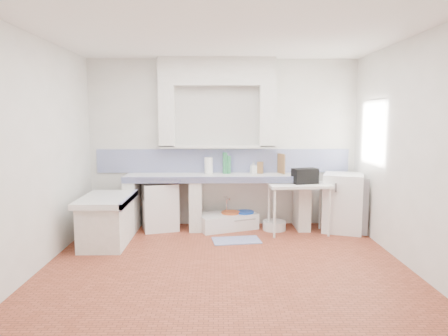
{
  "coord_description": "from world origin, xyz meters",
  "views": [
    {
      "loc": [
        -0.1,
        -4.83,
        1.83
      ],
      "look_at": [
        0.0,
        1.0,
        1.1
      ],
      "focal_mm": 32.32,
      "sensor_mm": 36.0,
      "label": 1
    }
  ],
  "objects_px": {
    "stove": "(160,206)",
    "sink": "(227,222)",
    "fridge": "(343,202)",
    "side_table": "(298,209)"
  },
  "relations": [
    {
      "from": "stove",
      "to": "sink",
      "type": "distance_m",
      "value": 1.14
    },
    {
      "from": "side_table",
      "to": "fridge",
      "type": "height_order",
      "value": "fridge"
    },
    {
      "from": "stove",
      "to": "fridge",
      "type": "height_order",
      "value": "fridge"
    },
    {
      "from": "sink",
      "to": "fridge",
      "type": "height_order",
      "value": "fridge"
    },
    {
      "from": "stove",
      "to": "sink",
      "type": "bearing_deg",
      "value": -16.1
    },
    {
      "from": "fridge",
      "to": "sink",
      "type": "bearing_deg",
      "value": -165.35
    },
    {
      "from": "sink",
      "to": "side_table",
      "type": "relative_size",
      "value": 0.98
    },
    {
      "from": "sink",
      "to": "side_table",
      "type": "xyz_separation_m",
      "value": [
        1.13,
        -0.29,
        0.29
      ]
    },
    {
      "from": "side_table",
      "to": "stove",
      "type": "bearing_deg",
      "value": 168.7
    },
    {
      "from": "sink",
      "to": "side_table",
      "type": "bearing_deg",
      "value": -35.96
    }
  ]
}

